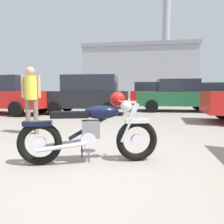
% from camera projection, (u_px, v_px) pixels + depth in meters
% --- Properties ---
extents(ground_plane, '(80.00, 80.00, 0.00)m').
position_uv_depth(ground_plane, '(93.00, 167.00, 2.95)').
color(ground_plane, gray).
extents(vintage_motorcycle, '(1.98, 0.99, 1.07)m').
position_uv_depth(vintage_motorcycle, '(93.00, 130.00, 3.10)').
color(vintage_motorcycle, black).
rests_on(vintage_motorcycle, ground_plane).
extents(bystander, '(0.43, 0.30, 1.66)m').
position_uv_depth(bystander, '(31.00, 93.00, 5.08)').
color(bystander, '#706656').
rests_on(bystander, ground_plane).
extents(white_estate_far, '(4.05, 2.14, 1.78)m').
position_uv_depth(white_estate_far, '(87.00, 94.00, 9.68)').
color(white_estate_far, black).
rests_on(white_estate_far, ground_plane).
extents(blue_hatchback_right, '(4.80, 2.19, 1.74)m').
position_uv_depth(blue_hatchback_right, '(1.00, 94.00, 9.77)').
color(blue_hatchback_right, black).
rests_on(blue_hatchback_right, ground_plane).
extents(silver_sedan_mid, '(4.38, 2.31, 1.67)m').
position_uv_depth(silver_sedan_mid, '(177.00, 95.00, 10.92)').
color(silver_sedan_mid, black).
rests_on(silver_sedan_mid, ground_plane).
extents(pale_sedan_back, '(4.75, 2.08, 1.74)m').
position_uv_depth(pale_sedan_back, '(161.00, 93.00, 16.01)').
color(pale_sedan_back, black).
rests_on(pale_sedan_back, ground_plane).
extents(red_hatchback_near, '(4.92, 2.53, 1.74)m').
position_uv_depth(red_hatchback_near, '(213.00, 92.00, 17.22)').
color(red_hatchback_near, black).
rests_on(red_hatchback_near, ground_plane).
extents(industrial_building, '(16.58, 11.00, 16.30)m').
position_uv_depth(industrial_building, '(140.00, 73.00, 32.53)').
color(industrial_building, '#9EA0A8').
rests_on(industrial_building, ground_plane).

